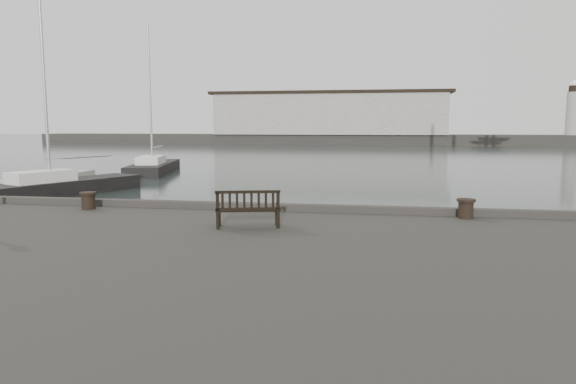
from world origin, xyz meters
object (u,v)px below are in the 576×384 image
(yacht_c, at_px, (59,191))
(yacht_d, at_px, (154,170))
(bollard_left, at_px, (88,201))
(bench, at_px, (248,216))
(bollard_right, at_px, (466,209))

(yacht_c, distance_m, yacht_d, 13.47)
(bollard_left, xyz_separation_m, yacht_c, (-9.50, 12.81, -1.54))
(bollard_left, bearing_deg, bench, -19.00)
(bench, height_order, yacht_c, yacht_c)
(bench, relative_size, bollard_left, 3.20)
(bench, height_order, bollard_left, bench)
(bench, distance_m, yacht_c, 20.39)
(bollard_right, height_order, yacht_d, yacht_d)
(yacht_c, height_order, yacht_d, yacht_c)
(bollard_right, bearing_deg, yacht_d, 127.23)
(bench, xyz_separation_m, yacht_c, (-14.29, 14.45, -1.57))
(yacht_d, bearing_deg, bench, -74.80)
(bench, height_order, yacht_d, yacht_d)
(bollard_right, height_order, yacht_c, yacht_c)
(bench, distance_m, bollard_right, 5.25)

